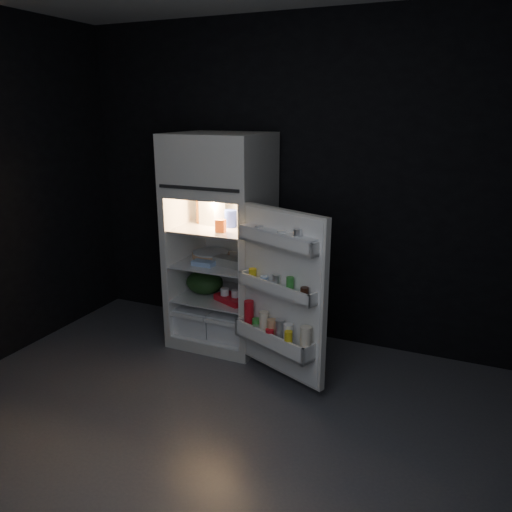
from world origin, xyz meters
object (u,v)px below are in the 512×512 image
at_px(fridge_door, 281,298).
at_px(milk_jug, 212,210).
at_px(refrigerator, 222,234).
at_px(egg_carton, 232,262).
at_px(yogurt_tray, 231,299).

bearing_deg(fridge_door, milk_jug, 146.71).
bearing_deg(refrigerator, milk_jug, 167.90).
distance_m(fridge_door, milk_jug, 1.10).
height_order(fridge_door, egg_carton, fridge_door).
bearing_deg(milk_jug, fridge_door, -25.04).
bearing_deg(milk_jug, egg_carton, -23.32).
relative_size(fridge_door, egg_carton, 3.89).
height_order(fridge_door, milk_jug, fridge_door).
relative_size(refrigerator, egg_carton, 5.67).
bearing_deg(fridge_door, yogurt_tray, 147.65).
xyz_separation_m(milk_jug, yogurt_tray, (0.26, -0.19, -0.69)).
bearing_deg(refrigerator, egg_carton, -41.56).
distance_m(milk_jug, yogurt_tray, 0.77).
bearing_deg(fridge_door, egg_carton, 145.96).
relative_size(egg_carton, yogurt_tray, 1.11).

